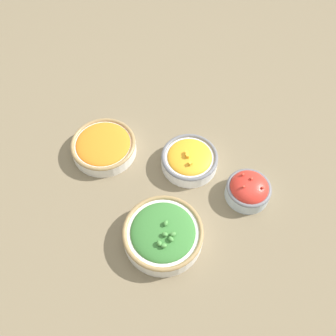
% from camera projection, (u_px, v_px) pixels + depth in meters
% --- Properties ---
extents(ground_plane, '(3.00, 3.00, 0.00)m').
position_uv_depth(ground_plane, '(168.00, 174.00, 1.09)').
color(ground_plane, '#75664C').
extents(bowl_broccoli, '(0.21, 0.21, 0.07)m').
position_uv_depth(bowl_broccoli, '(163.00, 234.00, 0.96)').
color(bowl_broccoli, silver).
rests_on(bowl_broccoli, ground_plane).
extents(bowl_squash, '(0.16, 0.16, 0.06)m').
position_uv_depth(bowl_squash, '(189.00, 159.00, 1.09)').
color(bowl_squash, white).
rests_on(bowl_squash, ground_plane).
extents(bowl_cherry_tomatoes, '(0.12, 0.12, 0.08)m').
position_uv_depth(bowl_cherry_tomatoes, '(248.00, 189.00, 1.03)').
color(bowl_cherry_tomatoes, '#B2C1CC').
rests_on(bowl_cherry_tomatoes, ground_plane).
extents(bowl_carrots, '(0.19, 0.19, 0.05)m').
position_uv_depth(bowl_carrots, '(104.00, 146.00, 1.12)').
color(bowl_carrots, silver).
rests_on(bowl_carrots, ground_plane).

